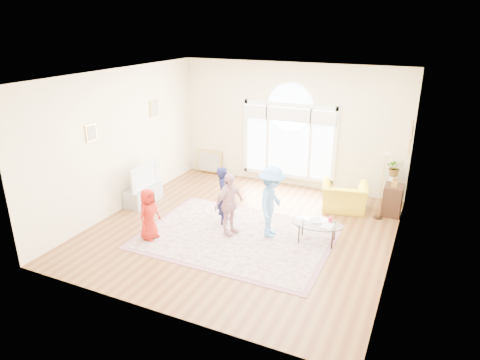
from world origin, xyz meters
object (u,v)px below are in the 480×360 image
at_px(area_rug, 237,237).
at_px(armchair, 344,197).
at_px(tv_console, 143,195).
at_px(television, 142,175).
at_px(coffee_table, 318,224).

xyz_separation_m(area_rug, armchair, (1.69, 2.25, 0.32)).
relative_size(area_rug, tv_console, 3.60).
bearing_deg(television, area_rug, -12.85).
bearing_deg(television, tv_console, 180.00).
distance_m(area_rug, armchair, 2.84).
bearing_deg(coffee_table, armchair, 79.23).
bearing_deg(armchair, area_rug, 41.03).
height_order(tv_console, coffee_table, coffee_table).
height_order(area_rug, television, television).
bearing_deg(area_rug, coffee_table, 17.33).
bearing_deg(armchair, tv_console, 7.79).
distance_m(tv_console, armchair, 4.77).
height_order(television, coffee_table, television).
bearing_deg(area_rug, television, 167.15).
xyz_separation_m(area_rug, coffee_table, (1.54, 0.48, 0.39)).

